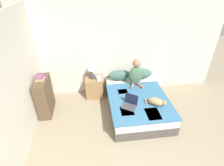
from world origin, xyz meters
name	(u,v)px	position (x,y,z in m)	size (l,w,h in m)	color
wall_back	(123,49)	(0.00, 3.44, 1.27)	(5.51, 0.05, 2.55)	beige
wall_side	(13,91)	(-2.28, 1.71, 1.27)	(0.05, 4.42, 2.55)	beige
bed	(137,103)	(0.20, 2.38, 0.23)	(1.44, 1.98, 0.46)	#4C4742
pillow_near	(119,75)	(-0.12, 3.21, 0.60)	(0.63, 0.27, 0.29)	#42665B
pillow_far	(141,74)	(0.51, 3.21, 0.60)	(0.63, 0.27, 0.29)	#42665B
person_sitting	(136,74)	(0.27, 2.92, 0.78)	(0.38, 0.37, 0.74)	#476B4C
cat_tabby	(156,102)	(0.53, 1.97, 0.55)	(0.43, 0.40, 0.19)	tan
laptop_open	(130,104)	(-0.08, 2.02, 0.51)	(0.42, 0.41, 0.25)	#424247
nightstand	(94,87)	(-0.85, 3.16, 0.29)	(0.47, 0.44, 0.58)	#937047
table_lamp	(92,67)	(-0.88, 3.20, 0.92)	(0.26, 0.26, 0.50)	#38383D
tissue_box	(99,78)	(-0.71, 3.05, 0.64)	(0.12, 0.12, 0.14)	silver
bookshelf	(44,96)	(-2.09, 2.62, 0.47)	(0.28, 0.71, 0.95)	brown
book_stack_top	(40,78)	(-2.09, 2.63, 0.99)	(0.20, 0.23, 0.10)	beige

